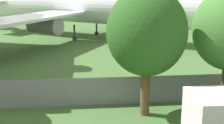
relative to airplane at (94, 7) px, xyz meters
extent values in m
cylinder|color=gray|center=(-5.49, -25.53, -3.55)|extent=(0.07, 0.07, 1.78)
cylinder|color=gray|center=(-2.95, -25.53, -3.55)|extent=(0.07, 0.07, 1.78)
cylinder|color=gray|center=(-0.40, -25.53, -3.55)|extent=(0.07, 0.07, 1.78)
cylinder|color=gray|center=(2.14, -25.53, -3.55)|extent=(0.07, 0.07, 1.78)
cylinder|color=gray|center=(4.69, -25.53, -3.55)|extent=(0.07, 0.07, 1.78)
cube|color=slate|center=(-0.40, -25.53, -3.55)|extent=(56.00, 0.01, 1.78)
cylinder|color=white|center=(0.38, -0.27, 0.06)|extent=(32.66, 25.20, 4.68)
cube|color=white|center=(5.05, 9.44, -0.64)|extent=(15.14, 15.55, 0.30)
cylinder|color=#939399|center=(3.27, 7.66, -1.85)|extent=(4.65, 4.16, 2.11)
cube|color=white|center=(-7.29, -7.84, -0.64)|extent=(12.22, 17.06, 0.30)
cylinder|color=#939399|center=(-6.19, -5.58, -1.85)|extent=(4.65, 4.16, 2.11)
cube|color=white|center=(-13.45, 9.61, 0.53)|extent=(9.03, 10.55, 0.20)
cylinder|color=#2D2D33|center=(10.11, -7.22, -3.36)|extent=(0.24, 0.24, 2.15)
cylinder|color=#2D2D33|center=(10.11, -7.22, -4.16)|extent=(0.63, 0.57, 0.56)
cylinder|color=#2D2D33|center=(0.51, 3.09, -3.36)|extent=(0.24, 0.24, 2.15)
cylinder|color=#2D2D33|center=(0.51, 3.09, -4.16)|extent=(0.63, 0.57, 0.56)
cylinder|color=#2D2D33|center=(-2.75, -1.48, -3.36)|extent=(0.24, 0.24, 2.15)
cylinder|color=#2D2D33|center=(-2.75, -1.48, -4.16)|extent=(0.63, 0.57, 0.56)
cylinder|color=brown|center=(1.59, -27.27, -2.98)|extent=(0.53, 0.53, 2.92)
ellipsoid|color=#28561E|center=(1.59, -27.27, 0.36)|extent=(4.43, 4.43, 4.87)
camera|label=1|loc=(-2.03, -43.79, 2.78)|focal=50.00mm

